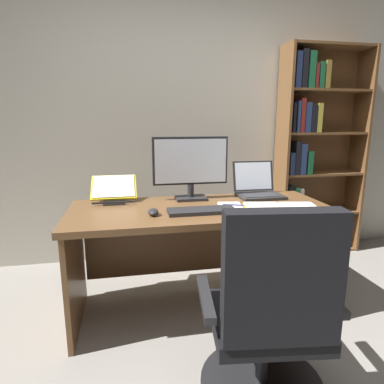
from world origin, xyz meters
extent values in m
cube|color=beige|center=(0.00, 1.98, 1.42)|extent=(5.01, 0.12, 2.84)
cube|color=brown|center=(-0.18, 0.89, 0.73)|extent=(1.72, 0.72, 0.04)
cube|color=brown|center=(-1.00, 0.89, 0.35)|extent=(0.03, 0.66, 0.71)
cube|color=brown|center=(0.64, 0.89, 0.35)|extent=(0.03, 0.66, 0.71)
cube|color=brown|center=(-0.18, 1.23, 0.39)|extent=(1.60, 0.03, 0.49)
cube|color=brown|center=(0.80, 1.76, 0.99)|extent=(0.02, 0.27, 1.98)
cube|color=brown|center=(1.62, 1.76, 0.99)|extent=(0.02, 0.27, 1.98)
cube|color=brown|center=(1.21, 1.89, 0.99)|extent=(0.85, 0.01, 1.98)
cube|color=brown|center=(1.21, 1.76, 0.01)|extent=(0.80, 0.25, 0.02)
cube|color=#195633|center=(0.85, 1.74, 0.16)|extent=(0.03, 0.21, 0.28)
cube|color=black|center=(0.89, 1.71, 0.15)|extent=(0.03, 0.15, 0.25)
cube|color=maroon|center=(0.93, 1.73, 0.17)|extent=(0.05, 0.20, 0.29)
cube|color=brown|center=(1.21, 1.76, 0.40)|extent=(0.80, 0.25, 0.02)
cube|color=black|center=(0.86, 1.72, 0.56)|extent=(0.05, 0.17, 0.28)
cube|color=#195633|center=(0.93, 1.74, 0.55)|extent=(0.05, 0.22, 0.27)
cube|color=gray|center=(0.97, 1.73, 0.54)|extent=(0.04, 0.19, 0.26)
cube|color=brown|center=(1.21, 1.76, 0.80)|extent=(0.80, 0.25, 0.02)
cube|color=navy|center=(0.86, 1.71, 0.91)|extent=(0.04, 0.16, 0.21)
cube|color=black|center=(0.91, 1.73, 0.96)|extent=(0.05, 0.19, 0.31)
cube|color=navy|center=(0.96, 1.73, 0.95)|extent=(0.06, 0.19, 0.29)
cube|color=#195633|center=(1.04, 1.72, 0.92)|extent=(0.05, 0.17, 0.22)
cube|color=brown|center=(1.21, 1.76, 1.19)|extent=(0.80, 0.25, 0.02)
cube|color=black|center=(0.85, 1.73, 1.33)|extent=(0.03, 0.20, 0.26)
cube|color=navy|center=(0.89, 1.71, 1.34)|extent=(0.03, 0.16, 0.28)
cube|color=maroon|center=(0.93, 1.71, 1.35)|extent=(0.04, 0.15, 0.30)
cube|color=navy|center=(0.98, 1.72, 1.33)|extent=(0.05, 0.18, 0.27)
cube|color=black|center=(1.04, 1.74, 1.32)|extent=(0.05, 0.21, 0.25)
cube|color=gold|center=(1.10, 1.72, 1.33)|extent=(0.05, 0.17, 0.26)
cube|color=brown|center=(1.21, 1.76, 1.58)|extent=(0.80, 0.25, 0.02)
cube|color=navy|center=(0.86, 1.72, 1.74)|extent=(0.05, 0.17, 0.30)
cube|color=black|center=(0.92, 1.71, 1.75)|extent=(0.05, 0.17, 0.32)
cube|color=#195633|center=(0.99, 1.71, 1.75)|extent=(0.06, 0.16, 0.31)
cube|color=maroon|center=(1.04, 1.71, 1.70)|extent=(0.03, 0.16, 0.21)
cube|color=#195633|center=(1.09, 1.71, 1.70)|extent=(0.05, 0.15, 0.22)
cube|color=olive|center=(1.14, 1.72, 1.71)|extent=(0.05, 0.17, 0.24)
cube|color=brown|center=(1.21, 1.76, 1.97)|extent=(0.80, 0.25, 0.02)
cylinder|color=#232326|center=(-0.04, 0.14, 0.03)|extent=(0.60, 0.60, 0.05)
cylinder|color=#232326|center=(-0.04, 0.14, 0.20)|extent=(0.06, 0.06, 0.30)
cube|color=black|center=(-0.04, 0.14, 0.39)|extent=(0.56, 0.54, 0.07)
cube|color=black|center=(-0.06, -0.05, 0.70)|extent=(0.48, 0.16, 0.55)
cube|color=#232326|center=(-0.32, 0.18, 0.51)|extent=(0.10, 0.39, 0.04)
cube|color=#232326|center=(0.24, 0.11, 0.51)|extent=(0.10, 0.39, 0.04)
cube|color=#232326|center=(-0.21, 1.12, 0.76)|extent=(0.22, 0.16, 0.02)
cylinder|color=#232326|center=(-0.21, 1.12, 0.81)|extent=(0.04, 0.04, 0.09)
cube|color=#232326|center=(-0.21, 1.13, 1.03)|extent=(0.54, 0.02, 0.34)
cube|color=silver|center=(-0.21, 1.11, 1.03)|extent=(0.51, 0.00, 0.31)
cube|color=#232326|center=(0.31, 1.08, 0.76)|extent=(0.32, 0.25, 0.02)
cube|color=#2D2D30|center=(0.31, 1.07, 0.77)|extent=(0.28, 0.14, 0.00)
cube|color=#232326|center=(0.31, 1.24, 0.88)|extent=(0.32, 0.07, 0.23)
cube|color=silver|center=(0.31, 1.24, 0.88)|extent=(0.29, 0.05, 0.20)
cube|color=#232326|center=(-0.21, 0.76, 0.76)|extent=(0.42, 0.15, 0.02)
ellipsoid|color=#232326|center=(-0.51, 0.76, 0.77)|extent=(0.06, 0.10, 0.04)
cube|color=#232326|center=(-0.75, 1.10, 0.75)|extent=(0.14, 0.12, 0.01)
cube|color=#232326|center=(-0.75, 1.06, 0.76)|extent=(0.28, 0.01, 0.01)
cube|color=yellow|center=(-0.75, 1.21, 0.84)|extent=(0.31, 0.22, 0.14)
cube|color=white|center=(-0.75, 1.21, 0.85)|extent=(0.29, 0.20, 0.12)
cube|color=yellow|center=(0.19, 0.73, 0.75)|extent=(0.29, 0.33, 0.01)
cube|color=yellow|center=(0.42, 0.69, 0.75)|extent=(0.29, 0.33, 0.01)
cube|color=white|center=(0.19, 0.73, 0.76)|extent=(0.27, 0.31, 0.02)
cube|color=white|center=(0.42, 0.69, 0.76)|extent=(0.27, 0.31, 0.02)
cylinder|color=#B7B7BC|center=(0.31, 0.71, 0.76)|extent=(0.07, 0.26, 0.02)
cube|color=white|center=(0.01, 0.86, 0.75)|extent=(0.18, 0.23, 0.01)
cylinder|color=navy|center=(0.03, 0.86, 0.76)|extent=(0.13, 0.05, 0.01)
camera|label=1|loc=(-0.64, -1.16, 1.30)|focal=30.80mm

